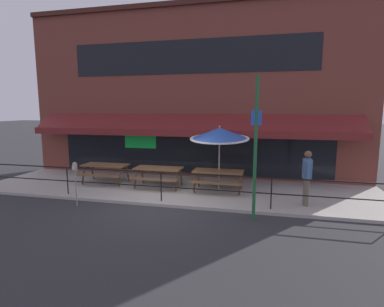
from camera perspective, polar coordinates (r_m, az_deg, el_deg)
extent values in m
plane|color=#2D2D30|center=(9.68, -6.44, -10.06)|extent=(120.00, 120.00, 0.00)
cube|color=#ADA89E|center=(11.48, -3.06, -6.76)|extent=(15.00, 4.00, 0.10)
cube|color=brown|center=(13.26, -0.41, 10.96)|extent=(15.00, 0.50, 7.28)
cube|color=black|center=(13.18, -0.70, 17.98)|extent=(10.50, 0.02, 1.40)
cube|color=#46211B|center=(13.87, -0.49, 26.59)|extent=(15.00, 0.62, 0.20)
cube|color=black|center=(13.11, -0.67, 0.97)|extent=(12.00, 0.02, 2.30)
cube|color=#19D84C|center=(13.77, -9.82, 2.46)|extent=(1.50, 0.02, 0.70)
cube|color=maroon|center=(12.49, -1.27, 5.89)|extent=(13.80, 0.92, 0.70)
cube|color=maroon|center=(12.02, -1.88, 3.87)|extent=(13.80, 0.08, 0.28)
cylinder|color=black|center=(11.37, -22.63, -4.85)|extent=(0.04, 0.04, 0.95)
cylinder|color=black|center=(9.78, -5.90, -6.33)|extent=(0.04, 0.04, 0.95)
cylinder|color=black|center=(9.27, 14.86, -7.41)|extent=(0.04, 0.04, 0.95)
cube|color=black|center=(9.67, -5.95, -3.60)|extent=(13.80, 0.04, 0.04)
cube|color=black|center=(9.78, -5.90, -6.33)|extent=(13.80, 0.03, 0.03)
cube|color=brown|center=(12.49, -16.19, -2.12)|extent=(1.80, 0.80, 0.05)
cube|color=brown|center=(12.06, -17.48, -4.01)|extent=(1.80, 0.26, 0.04)
cube|color=brown|center=(13.04, -14.89, -2.97)|extent=(1.80, 0.26, 0.04)
cylinder|color=brown|center=(11.91, -13.50, -4.34)|extent=(0.07, 0.30, 0.73)
cylinder|color=brown|center=(12.47, -12.19, -3.72)|extent=(0.07, 0.30, 0.73)
cylinder|color=brown|center=(12.71, -19.98, -3.82)|extent=(0.07, 0.30, 0.73)
cylinder|color=brown|center=(13.23, -18.47, -3.27)|extent=(0.07, 0.30, 0.73)
cube|color=brown|center=(11.43, -6.42, -2.80)|extent=(1.80, 0.80, 0.05)
cube|color=brown|center=(10.96, -7.42, -4.92)|extent=(1.80, 0.26, 0.04)
cube|color=brown|center=(12.03, -5.47, -3.68)|extent=(1.80, 0.26, 0.04)
cylinder|color=brown|center=(10.97, -3.00, -5.22)|extent=(0.07, 0.30, 0.73)
cylinder|color=brown|center=(11.57, -2.11, -4.49)|extent=(0.07, 0.30, 0.73)
cylinder|color=brown|center=(11.51, -10.69, -4.70)|extent=(0.07, 0.30, 0.73)
cylinder|color=brown|center=(12.08, -9.47, -4.04)|extent=(0.07, 0.30, 0.73)
cube|color=brown|center=(10.86, 5.02, -3.38)|extent=(1.80, 0.80, 0.05)
cube|color=brown|center=(10.37, 4.53, -5.65)|extent=(1.80, 0.26, 0.04)
cube|color=brown|center=(11.48, 5.42, -4.26)|extent=(1.80, 0.26, 0.04)
cylinder|color=brown|center=(10.55, 9.07, -5.88)|extent=(0.07, 0.30, 0.73)
cylinder|color=brown|center=(11.17, 9.32, -5.08)|extent=(0.07, 0.30, 0.73)
cylinder|color=brown|center=(10.78, 0.52, -5.46)|extent=(0.07, 0.30, 0.73)
cylinder|color=brown|center=(11.38, 1.23, -4.71)|extent=(0.07, 0.30, 0.73)
cylinder|color=#B7B2A8|center=(10.97, 5.20, -1.08)|extent=(0.04, 0.04, 2.30)
cone|color=#2D56B7|center=(10.85, 5.26, 3.87)|extent=(2.10, 2.12, 0.56)
cylinder|color=white|center=(10.87, 5.25, 2.87)|extent=(2.14, 2.14, 0.20)
sphere|color=#B7B2A8|center=(10.84, 5.28, 5.13)|extent=(0.07, 0.07, 0.07)
cylinder|color=#665B4C|center=(10.08, 20.79, -6.66)|extent=(0.15, 0.15, 0.86)
cylinder|color=#665B4C|center=(9.89, 20.95, -6.96)|extent=(0.15, 0.15, 0.86)
cube|color=#4C709E|center=(9.83, 21.10, -2.70)|extent=(0.24, 0.40, 0.60)
cylinder|color=#4C709E|center=(10.09, 20.89, -2.58)|extent=(0.10, 0.10, 0.54)
cylinder|color=#4C709E|center=(9.58, 21.30, -3.17)|extent=(0.10, 0.10, 0.54)
sphere|color=brown|center=(9.76, 21.23, -0.16)|extent=(0.22, 0.22, 0.22)
cylinder|color=gray|center=(10.22, -21.22, -6.22)|extent=(0.04, 0.04, 1.15)
cylinder|color=gray|center=(10.08, -21.43, -2.50)|extent=(0.15, 0.15, 0.20)
sphere|color=gray|center=(10.06, -21.46, -1.94)|extent=(0.14, 0.14, 0.14)
cube|color=silver|center=(10.01, -21.69, -2.53)|extent=(0.08, 0.01, 0.13)
cylinder|color=#1E6033|center=(8.25, 11.98, 0.65)|extent=(0.09, 0.09, 3.94)
cube|color=blue|center=(8.16, 12.16, 6.67)|extent=(0.28, 0.02, 0.40)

